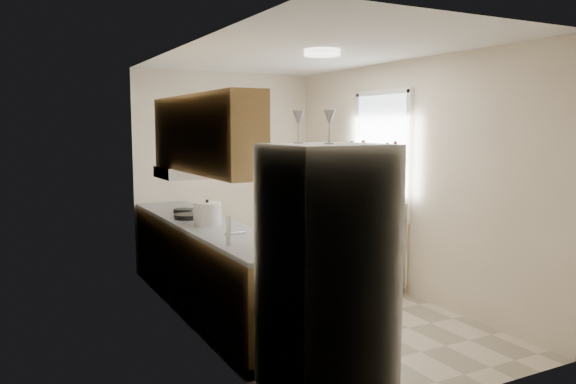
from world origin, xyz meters
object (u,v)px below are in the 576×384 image
at_px(cutting_board, 383,203).
at_px(espresso_machine, 363,189).
at_px(rice_cooker, 207,214).
at_px(frying_pan_large, 188,216).
at_px(refrigerator, 326,275).

relative_size(cutting_board, espresso_machine, 1.65).
height_order(rice_cooker, frying_pan_large, rice_cooker).
distance_m(rice_cooker, cutting_board, 1.98).
height_order(rice_cooker, cutting_board, rice_cooker).
height_order(frying_pan_large, cutting_board, cutting_board).
bearing_deg(refrigerator, rice_cooker, 91.87).
distance_m(refrigerator, rice_cooker, 2.14).
xyz_separation_m(frying_pan_large, espresso_machine, (2.07, -0.29, 0.22)).
height_order(refrigerator, frying_pan_large, refrigerator).
relative_size(frying_pan_large, cutting_board, 0.64).
distance_m(refrigerator, espresso_machine, 3.01).
distance_m(refrigerator, frying_pan_large, 2.59).
relative_size(refrigerator, frying_pan_large, 6.20).
xyz_separation_m(refrigerator, rice_cooker, (-0.07, 2.14, 0.13)).
height_order(refrigerator, rice_cooker, refrigerator).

